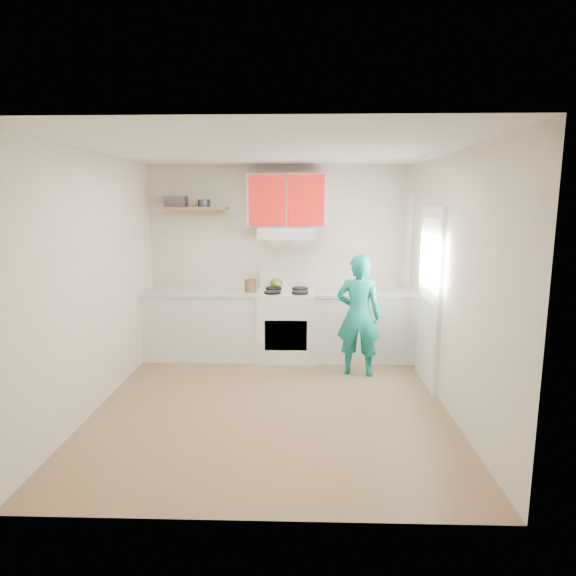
{
  "coord_description": "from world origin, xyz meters",
  "views": [
    {
      "loc": [
        0.31,
        -4.83,
        2.1
      ],
      "look_at": [
        0.15,
        0.55,
        1.15
      ],
      "focal_mm": 30.39,
      "sensor_mm": 36.0,
      "label": 1
    }
  ],
  "objects_px": {
    "kettle": "(276,283)",
    "tin": "(204,203)",
    "stove": "(287,325)",
    "crock": "(250,286)",
    "person": "(359,315)"
  },
  "relations": [
    {
      "from": "stove",
      "to": "tin",
      "type": "distance_m",
      "value": 1.98
    },
    {
      "from": "person",
      "to": "stove",
      "type": "bearing_deg",
      "value": -22.07
    },
    {
      "from": "tin",
      "to": "person",
      "type": "distance_m",
      "value": 2.56
    },
    {
      "from": "kettle",
      "to": "tin",
      "type": "bearing_deg",
      "value": -166.56
    },
    {
      "from": "tin",
      "to": "crock",
      "type": "bearing_deg",
      "value": -18.92
    },
    {
      "from": "stove",
      "to": "crock",
      "type": "height_order",
      "value": "crock"
    },
    {
      "from": "stove",
      "to": "crock",
      "type": "bearing_deg",
      "value": -178.45
    },
    {
      "from": "stove",
      "to": "kettle",
      "type": "xyz_separation_m",
      "value": [
        -0.15,
        0.25,
        0.53
      ]
    },
    {
      "from": "tin",
      "to": "crock",
      "type": "xyz_separation_m",
      "value": [
        0.64,
        -0.22,
        -1.09
      ]
    },
    {
      "from": "crock",
      "to": "person",
      "type": "relative_size",
      "value": 0.12
    },
    {
      "from": "tin",
      "to": "crock",
      "type": "height_order",
      "value": "tin"
    },
    {
      "from": "crock",
      "to": "stove",
      "type": "bearing_deg",
      "value": 1.55
    },
    {
      "from": "tin",
      "to": "person",
      "type": "relative_size",
      "value": 0.11
    },
    {
      "from": "stove",
      "to": "crock",
      "type": "relative_size",
      "value": 5.0
    },
    {
      "from": "stove",
      "to": "kettle",
      "type": "bearing_deg",
      "value": 120.95
    }
  ]
}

